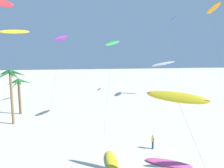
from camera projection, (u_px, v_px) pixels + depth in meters
palm_tree_0 at (19, 85)px, 39.00m from camera, size 4.42×4.24×6.63m
palm_tree_1 at (11, 80)px, 33.15m from camera, size 4.78×4.32×8.75m
flying_kite_0 at (15, 32)px, 52.83m from camera, size 7.00×5.80×17.11m
flying_kite_1 at (112, 43)px, 35.27m from camera, size 4.34×10.02×13.55m
flying_kite_3 at (177, 97)px, 18.60m from camera, size 5.00×5.86×8.09m
flying_kite_4 at (61, 38)px, 47.42m from camera, size 3.99×5.64×15.46m
flying_kite_5 at (173, 20)px, 59.05m from camera, size 1.94×9.34×21.02m
flying_kite_6 at (213, 8)px, 50.20m from camera, size 3.33×12.17×22.63m
flying_kite_7 at (163, 64)px, 56.56m from camera, size 5.94×10.69×9.43m
grounded_kite_0 at (112, 161)px, 22.04m from camera, size 1.21×4.81×0.39m
grounded_kite_3 at (168, 163)px, 21.75m from camera, size 4.74×3.51×0.30m
person_near_left at (153, 141)px, 25.20m from camera, size 0.27×0.49×1.71m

